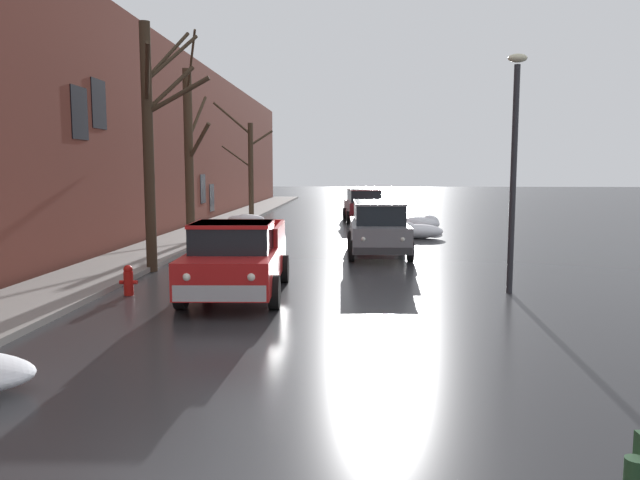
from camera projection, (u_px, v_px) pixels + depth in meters
The scene contains 14 objects.
left_sidewalk_slab at pixel (166, 246), 22.64m from camera, with size 2.40×80.00×0.14m, color gray.
brick_townhouse_facade at pixel (117, 130), 22.25m from camera, with size 0.63×80.00×8.69m.
snow_bank_along_left_kerb at pixel (416, 231), 25.79m from camera, with size 2.01×1.00×0.70m.
snow_bank_mid_block_left at pixel (246, 219), 32.54m from camera, with size 1.98×1.13×0.54m.
snow_bank_near_corner_right at pixel (421, 224), 28.79m from camera, with size 1.91×1.37×0.75m.
bare_tree_second_along_sidewalk at pixel (152, 135), 17.05m from camera, with size 1.94×3.77×7.00m.
bare_tree_mid_block at pixel (190, 157), 21.23m from camera, with size 1.12×3.13×7.33m.
bare_tree_far_down_block at pixel (250, 167), 33.84m from camera, with size 3.12×1.51×6.55m.
pickup_truck_red_approaching_near_lane at pixel (237, 258), 14.00m from camera, with size 2.35×5.15×1.76m.
suv_grey_parked_kerbside_close at pixel (378, 226), 20.65m from camera, with size 2.13×4.89×1.82m.
sedan_red_parked_kerbside_mid at pixel (375, 217), 27.85m from camera, with size 1.88×4.43×1.42m.
suv_maroon_parked_far_down_block at pixel (363, 204), 34.01m from camera, with size 2.40×4.66×1.82m.
fire_hydrant at pixel (128, 280), 14.12m from camera, with size 0.42×0.22×0.71m.
street_lamp_post at pixel (514, 161), 14.07m from camera, with size 0.44×0.24×5.52m.
Camera 1 is at (1.29, -4.09, 2.91)m, focal length 34.16 mm.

